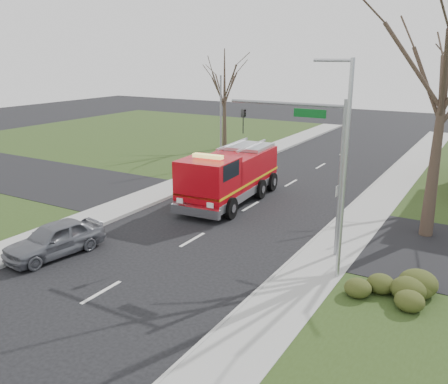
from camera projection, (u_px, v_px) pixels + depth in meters
The scene contains 11 objects.
ground at pixel (192, 240), 22.54m from camera, with size 120.00×120.00×0.00m, color black.
sidewalk_right at pixel (317, 267), 19.50m from camera, with size 2.40×80.00×0.15m, color #989993.
sidewalk_left at pixel (97, 217), 25.55m from camera, with size 2.40×80.00×0.15m, color #989993.
hedge_corner at pixel (382, 282), 17.16m from camera, with size 2.80×2.00×0.90m, color #283312.
bare_tree_near at pixel (445, 80), 20.79m from camera, with size 6.00×6.00×12.00m.
bare_tree_left at pixel (225, 88), 42.40m from camera, with size 4.50×4.50×9.00m.
traffic_signal_mast at pixel (313, 148), 19.92m from camera, with size 5.29×0.18×6.80m.
streetlight_pole at pixel (343, 166), 17.37m from camera, with size 1.48×0.16×8.40m.
utility_pole_far at pixel (221, 122), 36.46m from camera, with size 0.14×0.14×7.00m, color gray.
fire_engine at pixel (229, 177), 28.00m from camera, with size 3.65×8.53×3.37m.
parked_car_maroon at pixel (55, 239), 20.68m from camera, with size 1.78×4.41×1.50m, color slate.
Camera 1 is at (11.98, -17.32, 8.51)m, focal length 38.00 mm.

